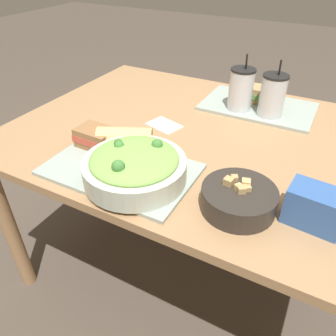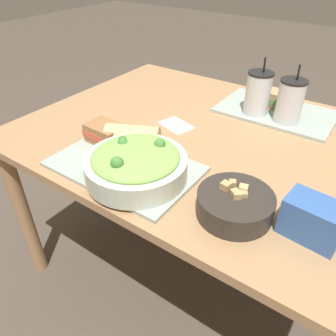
% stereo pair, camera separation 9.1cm
% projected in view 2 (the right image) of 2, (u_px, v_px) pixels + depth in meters
% --- Properties ---
extents(ground_plane, '(12.00, 12.00, 0.00)m').
position_uv_depth(ground_plane, '(196.00, 262.00, 1.63)').
color(ground_plane, '#4C4238').
extents(dining_table, '(1.34, 1.03, 0.74)m').
position_uv_depth(dining_table, '(204.00, 153.00, 1.26)').
color(dining_table, '#A37A51').
rests_on(dining_table, ground_plane).
extents(tray_near, '(0.45, 0.29, 0.01)m').
position_uv_depth(tray_near, '(124.00, 166.00, 1.02)').
color(tray_near, '#99A89E').
rests_on(tray_near, dining_table).
extents(tray_far, '(0.45, 0.29, 0.01)m').
position_uv_depth(tray_far, '(276.00, 112.00, 1.34)').
color(tray_far, '#99A89E').
rests_on(tray_far, dining_table).
extents(salad_bowl, '(0.30, 0.30, 0.11)m').
position_uv_depth(salad_bowl, '(136.00, 164.00, 0.94)').
color(salad_bowl, beige).
rests_on(salad_bowl, tray_near).
extents(soup_bowl, '(0.20, 0.20, 0.08)m').
position_uv_depth(soup_bowl, '(235.00, 204.00, 0.83)').
color(soup_bowl, '#2D2823').
rests_on(soup_bowl, dining_table).
extents(sandwich_near, '(0.14, 0.10, 0.06)m').
position_uv_depth(sandwich_near, '(106.00, 133.00, 1.12)').
color(sandwich_near, olive).
rests_on(sandwich_near, tray_near).
extents(baguette_near, '(0.19, 0.15, 0.08)m').
position_uv_depth(baguette_near, '(133.00, 137.00, 1.08)').
color(baguette_near, tan).
rests_on(baguette_near, tray_near).
extents(sandwich_far, '(0.13, 0.09, 0.06)m').
position_uv_depth(sandwich_far, '(281.00, 100.00, 1.35)').
color(sandwich_far, tan).
rests_on(sandwich_far, tray_far).
extents(drink_cup_dark, '(0.10, 0.10, 0.22)m').
position_uv_depth(drink_cup_dark, '(258.00, 94.00, 1.27)').
color(drink_cup_dark, silver).
rests_on(drink_cup_dark, tray_far).
extents(drink_cup_red, '(0.10, 0.10, 0.22)m').
position_uv_depth(drink_cup_red, '(290.00, 102.00, 1.22)').
color(drink_cup_red, silver).
rests_on(drink_cup_red, tray_far).
extents(chip_bag, '(0.14, 0.10, 0.10)m').
position_uv_depth(chip_bag, '(313.00, 220.00, 0.76)').
color(chip_bag, '#335BA3').
rests_on(chip_bag, dining_table).
extents(napkin_folded, '(0.15, 0.12, 0.00)m').
position_uv_depth(napkin_folded, '(176.00, 125.00, 1.25)').
color(napkin_folded, silver).
rests_on(napkin_folded, dining_table).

